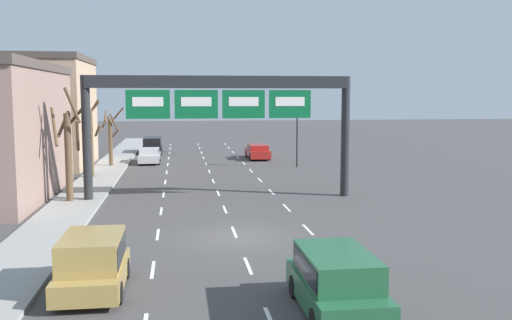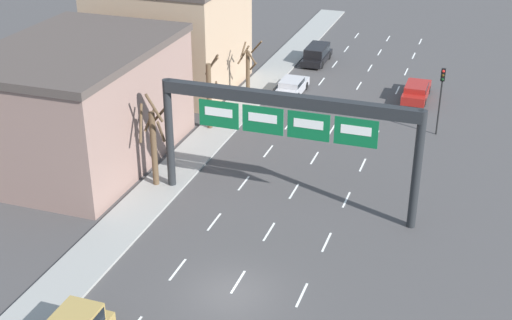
{
  "view_description": "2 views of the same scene",
  "coord_description": "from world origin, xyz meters",
  "views": [
    {
      "loc": [
        -2.35,
        -23.32,
        5.97
      ],
      "look_at": [
        1.58,
        5.49,
        2.65
      ],
      "focal_mm": 40.0,
      "sensor_mm": 36.0,
      "label": 1
    },
    {
      "loc": [
        10.33,
        -26.35,
        21.05
      ],
      "look_at": [
        -0.64,
        5.63,
        4.54
      ],
      "focal_mm": 50.0,
      "sensor_mm": 36.0,
      "label": 2
    }
  ],
  "objects": [
    {
      "name": "sign_gantry",
      "position": [
        0.0,
        9.14,
        5.55
      ],
      "size": [
        15.3,
        0.7,
        7.05
      ],
      "color": "#232628",
      "rests_on": "ground_plane"
    },
    {
      "name": "tree_bare_second",
      "position": [
        -8.5,
        18.27,
        2.9
      ],
      "size": [
        1.3,
        1.12,
        5.54
      ],
      "color": "brown",
      "rests_on": "sidewalk_left"
    },
    {
      "name": "tree_bare_closest",
      "position": [
        -7.91,
        24.97,
        2.58
      ],
      "size": [
        2.07,
        1.87,
        4.86
      ],
      "color": "brown",
      "rests_on": "sidewalk_left"
    },
    {
      "name": "lane_dashes",
      "position": [
        -0.0,
        13.5,
        0.01
      ],
      "size": [
        6.72,
        67.0,
        0.01
      ],
      "color": "white",
      "rests_on": "ground_plane"
    },
    {
      "name": "tree_bare_third",
      "position": [
        -8.35,
        8.9,
        3.12
      ],
      "size": [
        1.84,
        1.85,
        6.24
      ],
      "color": "brown",
      "rests_on": "sidewalk_left"
    },
    {
      "name": "suv_green",
      "position": [
        1.87,
        -8.63,
        0.96
      ],
      "size": [
        1.99,
        4.39,
        1.73
      ],
      "color": "#235B38",
      "rests_on": "ground_plane"
    },
    {
      "name": "suv_gold",
      "position": [
        -5.0,
        -6.0,
        0.97
      ],
      "size": [
        1.94,
        3.93,
        1.76
      ],
      "color": "#A88947",
      "rests_on": "ground_plane"
    },
    {
      "name": "sidewalk_left",
      "position": [
        -8.0,
        0.0,
        0.07
      ],
      "size": [
        2.8,
        110.0,
        0.15
      ],
      "color": "#999993",
      "rests_on": "ground_plane"
    },
    {
      "name": "car_red",
      "position": [
        5.01,
        29.41,
        0.73
      ],
      "size": [
        1.89,
        4.88,
        1.35
      ],
      "color": "maroon",
      "rests_on": "ground_plane"
    },
    {
      "name": "ground_plane",
      "position": [
        0.0,
        0.0,
        0.0
      ],
      "size": [
        220.0,
        220.0,
        0.0
      ],
      "primitive_type": "plane",
      "color": "#474444"
    },
    {
      "name": "building_far",
      "position": [
        -15.14,
        26.0,
        4.59
      ],
      "size": [
        10.89,
        10.66,
        9.16
      ],
      "color": "tan",
      "rests_on": "ground_plane"
    },
    {
      "name": "traffic_light_near_gantry",
      "position": [
        7.36,
        22.7,
        3.55
      ],
      "size": [
        0.3,
        0.35,
        5.0
      ],
      "color": "black",
      "rests_on": "ground_plane"
    },
    {
      "name": "car_silver",
      "position": [
        -4.89,
        27.24,
        0.72
      ],
      "size": [
        1.83,
        4.43,
        1.34
      ],
      "color": "#B7B7BC",
      "rests_on": "ground_plane"
    },
    {
      "name": "suv_black",
      "position": [
        -5.02,
        35.89,
        0.92
      ],
      "size": [
        1.9,
        4.76,
        1.64
      ],
      "color": "black",
      "rests_on": "ground_plane"
    }
  ]
}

